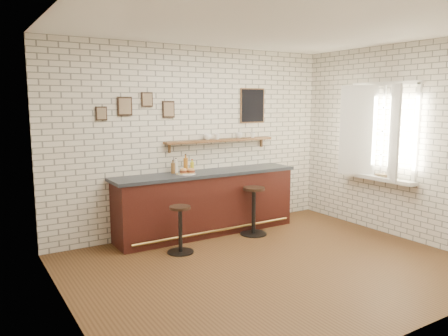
{
  "coord_description": "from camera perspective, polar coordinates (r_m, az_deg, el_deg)",
  "views": [
    {
      "loc": [
        -3.37,
        -4.29,
        2.11
      ],
      "look_at": [
        -0.15,
        0.9,
        1.19
      ],
      "focal_mm": 35.0,
      "sensor_mm": 36.0,
      "label": 1
    }
  ],
  "objects": [
    {
      "name": "bitters_bottle_amber",
      "position": [
        6.94,
        -5.03,
        0.43
      ],
      "size": [
        0.07,
        0.07,
        0.29
      ],
      "color": "#A5611A",
      "rests_on": "bar_counter"
    },
    {
      "name": "bitters_bottle_brown",
      "position": [
        6.85,
        -6.68,
        0.02
      ],
      "size": [
        0.07,
        0.07,
        0.21
      ],
      "color": "brown",
      "rests_on": "bar_counter"
    },
    {
      "name": "shelf_cup_a",
      "position": [
        7.14,
        -2.18,
        4.08
      ],
      "size": [
        0.17,
        0.17,
        0.1
      ],
      "primitive_type": "imported",
      "rotation": [
        0.0,
        0.0,
        0.54
      ],
      "color": "white",
      "rests_on": "wall_shelf"
    },
    {
      "name": "bar_stool_right",
      "position": [
        7.03,
        3.9,
        -5.4
      ],
      "size": [
        0.43,
        0.43,
        0.77
      ],
      "color": "black",
      "rests_on": "ground"
    },
    {
      "name": "book_lower",
      "position": [
        7.42,
        19.61,
        -0.97
      ],
      "size": [
        0.24,
        0.28,
        0.02
      ],
      "primitive_type": "imported",
      "rotation": [
        0.0,
        0.0,
        -0.29
      ],
      "color": "tan",
      "rests_on": "window_sill"
    },
    {
      "name": "potato_chips",
      "position": [
        6.74,
        -5.09,
        -0.71
      ],
      "size": [
        0.26,
        0.19,
        0.0
      ],
      "color": "gold",
      "rests_on": "sandwich_plate"
    },
    {
      "name": "bar_counter",
      "position": [
        7.07,
        -2.24,
        -4.53
      ],
      "size": [
        3.1,
        0.65,
        1.01
      ],
      "color": "#3D1510",
      "rests_on": "ground"
    },
    {
      "name": "window_sill",
      "position": [
        7.47,
        19.43,
        -1.22
      ],
      "size": [
        0.2,
        1.35,
        0.06
      ],
      "color": "white",
      "rests_on": "ground"
    },
    {
      "name": "sandwich_plate",
      "position": [
        6.76,
        -4.9,
        -0.75
      ],
      "size": [
        0.28,
        0.28,
        0.01
      ],
      "primitive_type": "cylinder",
      "color": "white",
      "rests_on": "bar_counter"
    },
    {
      "name": "shelf_cup_d",
      "position": [
        7.63,
        3.76,
        4.3
      ],
      "size": [
        0.09,
        0.09,
        0.08
      ],
      "primitive_type": "imported",
      "rotation": [
        0.0,
        0.0,
        0.05
      ],
      "color": "white",
      "rests_on": "wall_shelf"
    },
    {
      "name": "ciabatta_sandwich",
      "position": [
        6.76,
        -4.82,
        -0.37
      ],
      "size": [
        0.24,
        0.16,
        0.08
      ],
      "color": "tan",
      "rests_on": "sandwich_plate"
    },
    {
      "name": "bitters_bottle_white",
      "position": [
        6.87,
        -6.29,
        0.14
      ],
      "size": [
        0.06,
        0.06,
        0.24
      ],
      "color": "silver",
      "rests_on": "bar_counter"
    },
    {
      "name": "shelf_cup_b",
      "position": [
        7.24,
        -0.9,
        4.12
      ],
      "size": [
        0.14,
        0.14,
        0.09
      ],
      "primitive_type": "imported",
      "rotation": [
        0.0,
        0.0,
        1.02
      ],
      "color": "white",
      "rests_on": "wall_shelf"
    },
    {
      "name": "ground",
      "position": [
        5.85,
        6.07,
        -12.6
      ],
      "size": [
        5.0,
        5.0,
        0.0
      ],
      "primitive_type": "plane",
      "color": "brown",
      "rests_on": "ground"
    },
    {
      "name": "back_wall_decor",
      "position": [
        7.23,
        -1.99,
        8.08
      ],
      "size": [
        2.96,
        0.02,
        0.56
      ],
      "color": "black",
      "rests_on": "ground"
    },
    {
      "name": "book_upper",
      "position": [
        7.41,
        19.69,
        -0.83
      ],
      "size": [
        0.18,
        0.23,
        0.02
      ],
      "primitive_type": "imported",
      "rotation": [
        0.0,
        0.0,
        -0.13
      ],
      "color": "tan",
      "rests_on": "book_lower"
    },
    {
      "name": "bar_stool_left",
      "position": [
        6.22,
        -5.73,
        -7.78
      ],
      "size": [
        0.37,
        0.37,
        0.67
      ],
      "color": "black",
      "rests_on": "ground"
    },
    {
      "name": "shelf_cup_c",
      "position": [
        7.47,
        1.98,
        4.28
      ],
      "size": [
        0.13,
        0.13,
        0.1
      ],
      "primitive_type": "imported",
      "rotation": [
        0.0,
        0.0,
        1.65
      ],
      "color": "white",
      "rests_on": "wall_shelf"
    },
    {
      "name": "wall_shelf",
      "position": [
        7.28,
        -0.47,
        3.61
      ],
      "size": [
        2.0,
        0.18,
        0.18
      ],
      "color": "brown",
      "rests_on": "ground"
    },
    {
      "name": "condiment_bottle_yellow",
      "position": [
        7.0,
        -4.18,
        0.21
      ],
      "size": [
        0.06,
        0.06,
        0.2
      ],
      "color": "yellow",
      "rests_on": "bar_counter"
    },
    {
      "name": "casement_window",
      "position": [
        7.35,
        19.51,
        4.52
      ],
      "size": [
        0.4,
        1.3,
        1.56
      ],
      "color": "white",
      "rests_on": "ground"
    }
  ]
}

